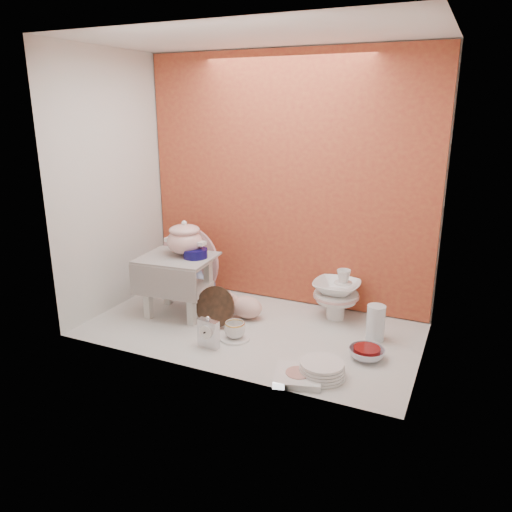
{
  "coord_description": "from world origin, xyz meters",
  "views": [
    {
      "loc": [
        1.07,
        -2.27,
        1.19
      ],
      "look_at": [
        0.02,
        0.02,
        0.42
      ],
      "focal_mm": 34.79,
      "sensor_mm": 36.0,
      "label": 1
    }
  ],
  "objects_px": {
    "blue_white_vase": "(199,282)",
    "crystal_bowl": "(367,354)",
    "step_stool": "(178,286)",
    "porcelain_tower": "(336,293)",
    "plush_pig": "(247,307)",
    "floral_platter": "(189,262)",
    "soup_tureen": "(185,238)",
    "dinner_plate_stack": "(322,369)",
    "mantel_clock": "(208,332)",
    "gold_rim_teacup": "(235,330)"
  },
  "relations": [
    {
      "from": "blue_white_vase",
      "to": "dinner_plate_stack",
      "type": "height_order",
      "value": "blue_white_vase"
    },
    {
      "from": "mantel_clock",
      "to": "crystal_bowl",
      "type": "xyz_separation_m",
      "value": [
        0.76,
        0.21,
        -0.06
      ]
    },
    {
      "from": "blue_white_vase",
      "to": "crystal_bowl",
      "type": "relative_size",
      "value": 1.25
    },
    {
      "from": "blue_white_vase",
      "to": "crystal_bowl",
      "type": "height_order",
      "value": "blue_white_vase"
    },
    {
      "from": "mantel_clock",
      "to": "blue_white_vase",
      "type": "bearing_deg",
      "value": 132.68
    },
    {
      "from": "plush_pig",
      "to": "gold_rim_teacup",
      "type": "xyz_separation_m",
      "value": [
        0.06,
        -0.27,
        -0.02
      ]
    },
    {
      "from": "crystal_bowl",
      "to": "porcelain_tower",
      "type": "xyz_separation_m",
      "value": [
        -0.27,
        0.41,
        0.13
      ]
    },
    {
      "from": "blue_white_vase",
      "to": "dinner_plate_stack",
      "type": "xyz_separation_m",
      "value": [
        1.0,
        -0.6,
        -0.07
      ]
    },
    {
      "from": "step_stool",
      "to": "plush_pig",
      "type": "height_order",
      "value": "step_stool"
    },
    {
      "from": "soup_tureen",
      "to": "porcelain_tower",
      "type": "height_order",
      "value": "soup_tureen"
    },
    {
      "from": "step_stool",
      "to": "plush_pig",
      "type": "relative_size",
      "value": 1.71
    },
    {
      "from": "blue_white_vase",
      "to": "crystal_bowl",
      "type": "xyz_separation_m",
      "value": [
        1.15,
        -0.35,
        -0.08
      ]
    },
    {
      "from": "floral_platter",
      "to": "porcelain_tower",
      "type": "relative_size",
      "value": 1.48
    },
    {
      "from": "mantel_clock",
      "to": "gold_rim_teacup",
      "type": "relative_size",
      "value": 1.53
    },
    {
      "from": "crystal_bowl",
      "to": "mantel_clock",
      "type": "bearing_deg",
      "value": -164.3
    },
    {
      "from": "step_stool",
      "to": "blue_white_vase",
      "type": "xyz_separation_m",
      "value": [
        -0.02,
        0.26,
        -0.07
      ]
    },
    {
      "from": "plush_pig",
      "to": "gold_rim_teacup",
      "type": "height_order",
      "value": "plush_pig"
    },
    {
      "from": "plush_pig",
      "to": "crystal_bowl",
      "type": "xyz_separation_m",
      "value": [
        0.74,
        -0.19,
        -0.04
      ]
    },
    {
      "from": "mantel_clock",
      "to": "dinner_plate_stack",
      "type": "relative_size",
      "value": 0.78
    },
    {
      "from": "blue_white_vase",
      "to": "plush_pig",
      "type": "relative_size",
      "value": 0.9
    },
    {
      "from": "mantel_clock",
      "to": "soup_tureen",
      "type": "bearing_deg",
      "value": 142.58
    },
    {
      "from": "soup_tureen",
      "to": "plush_pig",
      "type": "relative_size",
      "value": 1.02
    },
    {
      "from": "gold_rim_teacup",
      "to": "dinner_plate_stack",
      "type": "relative_size",
      "value": 0.51
    },
    {
      "from": "plush_pig",
      "to": "crystal_bowl",
      "type": "height_order",
      "value": "plush_pig"
    },
    {
      "from": "step_stool",
      "to": "crystal_bowl",
      "type": "distance_m",
      "value": 1.15
    },
    {
      "from": "blue_white_vase",
      "to": "plush_pig",
      "type": "bearing_deg",
      "value": -21.03
    },
    {
      "from": "porcelain_tower",
      "to": "floral_platter",
      "type": "bearing_deg",
      "value": -177.96
    },
    {
      "from": "porcelain_tower",
      "to": "plush_pig",
      "type": "bearing_deg",
      "value": -154.83
    },
    {
      "from": "dinner_plate_stack",
      "to": "mantel_clock",
      "type": "bearing_deg",
      "value": 176.53
    },
    {
      "from": "floral_platter",
      "to": "mantel_clock",
      "type": "distance_m",
      "value": 0.77
    },
    {
      "from": "plush_pig",
      "to": "dinner_plate_stack",
      "type": "distance_m",
      "value": 0.74
    },
    {
      "from": "floral_platter",
      "to": "crystal_bowl",
      "type": "bearing_deg",
      "value": -16.82
    },
    {
      "from": "plush_pig",
      "to": "gold_rim_teacup",
      "type": "relative_size",
      "value": 2.18
    },
    {
      "from": "mantel_clock",
      "to": "plush_pig",
      "type": "distance_m",
      "value": 0.4
    },
    {
      "from": "dinner_plate_stack",
      "to": "porcelain_tower",
      "type": "height_order",
      "value": "porcelain_tower"
    },
    {
      "from": "mantel_clock",
      "to": "porcelain_tower",
      "type": "height_order",
      "value": "porcelain_tower"
    },
    {
      "from": "gold_rim_teacup",
      "to": "porcelain_tower",
      "type": "relative_size",
      "value": 0.36
    },
    {
      "from": "soup_tureen",
      "to": "floral_platter",
      "type": "distance_m",
      "value": 0.36
    },
    {
      "from": "mantel_clock",
      "to": "plush_pig",
      "type": "height_order",
      "value": "mantel_clock"
    },
    {
      "from": "step_stool",
      "to": "porcelain_tower",
      "type": "xyz_separation_m",
      "value": [
        0.86,
        0.32,
        -0.02
      ]
    },
    {
      "from": "mantel_clock",
      "to": "porcelain_tower",
      "type": "xyz_separation_m",
      "value": [
        0.49,
        0.62,
        0.07
      ]
    },
    {
      "from": "floral_platter",
      "to": "gold_rim_teacup",
      "type": "bearing_deg",
      "value": -39.13
    },
    {
      "from": "dinner_plate_stack",
      "to": "porcelain_tower",
      "type": "bearing_deg",
      "value": 100.75
    },
    {
      "from": "step_stool",
      "to": "porcelain_tower",
      "type": "relative_size",
      "value": 1.35
    },
    {
      "from": "blue_white_vase",
      "to": "gold_rim_teacup",
      "type": "bearing_deg",
      "value": -42.18
    },
    {
      "from": "crystal_bowl",
      "to": "step_stool",
      "type": "bearing_deg",
      "value": 175.65
    },
    {
      "from": "soup_tureen",
      "to": "gold_rim_teacup",
      "type": "relative_size",
      "value": 2.24
    },
    {
      "from": "floral_platter",
      "to": "gold_rim_teacup",
      "type": "distance_m",
      "value": 0.74
    },
    {
      "from": "floral_platter",
      "to": "porcelain_tower",
      "type": "height_order",
      "value": "floral_platter"
    },
    {
      "from": "step_stool",
      "to": "dinner_plate_stack",
      "type": "distance_m",
      "value": 1.05
    }
  ]
}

